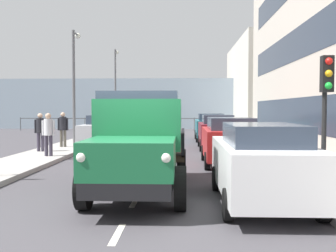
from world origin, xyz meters
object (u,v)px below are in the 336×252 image
(truck_vintage_green, at_px, (139,146))
(car_white_kerbside_near, at_px, (261,162))
(car_red_kerbside_1, at_px, (230,140))
(lamp_post_promenade, at_px, (75,76))
(car_maroon_kerbside_2, at_px, (217,131))
(pedestrian_near_railing, at_px, (63,127))
(car_navy_oppositeside_1, at_px, (125,126))
(pedestrian_by_lamp, at_px, (48,131))
(car_grey_oppositeside_2, at_px, (137,123))
(pedestrian_strolling, at_px, (40,129))
(lamp_post_far, at_px, (116,83))
(car_teal_kerbside_3, at_px, (210,127))
(car_silver_oppositeside_0, at_px, (106,132))
(traffic_light_near, at_px, (326,91))

(truck_vintage_green, height_order, car_white_kerbside_near, truck_vintage_green)
(car_red_kerbside_1, relative_size, lamp_post_promenade, 0.63)
(car_maroon_kerbside_2, height_order, pedestrian_near_railing, pedestrian_near_railing)
(car_navy_oppositeside_1, distance_m, pedestrian_by_lamp, 9.99)
(car_grey_oppositeside_2, xyz_separation_m, pedestrian_near_railing, (2.16, 12.35, 0.25))
(car_maroon_kerbside_2, bearing_deg, car_navy_oppositeside_1, -45.05)
(car_maroon_kerbside_2, relative_size, pedestrian_by_lamp, 2.32)
(car_navy_oppositeside_1, relative_size, pedestrian_strolling, 2.71)
(truck_vintage_green, relative_size, car_white_kerbside_near, 1.32)
(car_red_kerbside_1, height_order, lamp_post_promenade, lamp_post_promenade)
(car_red_kerbside_1, bearing_deg, lamp_post_far, -68.60)
(car_maroon_kerbside_2, relative_size, lamp_post_far, 0.58)
(pedestrian_by_lamp, bearing_deg, car_red_kerbside_1, 170.48)
(car_red_kerbside_1, relative_size, car_teal_kerbside_3, 0.94)
(pedestrian_by_lamp, xyz_separation_m, pedestrian_strolling, (0.94, -1.65, -0.02))
(pedestrian_by_lamp, xyz_separation_m, pedestrian_near_railing, (0.57, -3.72, -0.00))
(car_white_kerbside_near, height_order, car_silver_oppositeside_0, same)
(car_maroon_kerbside_2, bearing_deg, traffic_light_near, 101.03)
(car_teal_kerbside_3, bearing_deg, car_red_kerbside_1, 90.00)
(traffic_light_near, bearing_deg, pedestrian_by_lamp, -30.98)
(car_silver_oppositeside_0, relative_size, traffic_light_near, 1.47)
(car_red_kerbside_1, xyz_separation_m, car_silver_oppositeside_0, (5.44, -4.79, 0.00))
(car_white_kerbside_near, bearing_deg, pedestrian_near_railing, -54.58)
(car_teal_kerbside_3, relative_size, car_silver_oppositeside_0, 0.88)
(traffic_light_near, xyz_separation_m, lamp_post_far, (9.36, -23.20, 1.74))
(car_silver_oppositeside_0, xyz_separation_m, car_grey_oppositeside_2, (-0.00, -12.45, -0.00))
(car_grey_oppositeside_2, xyz_separation_m, pedestrian_strolling, (2.52, 14.41, 0.24))
(car_white_kerbside_near, relative_size, traffic_light_near, 1.34)
(car_teal_kerbside_3, distance_m, pedestrian_near_railing, 9.51)
(car_maroon_kerbside_2, distance_m, traffic_light_near, 10.07)
(truck_vintage_green, relative_size, traffic_light_near, 1.76)
(pedestrian_near_railing, bearing_deg, car_maroon_kerbside_2, -174.86)
(pedestrian_near_railing, bearing_deg, pedestrian_by_lamp, 98.76)
(lamp_post_far, bearing_deg, pedestrian_by_lamp, 91.36)
(car_navy_oppositeside_1, bearing_deg, truck_vintage_green, 99.70)
(car_silver_oppositeside_0, distance_m, lamp_post_far, 14.75)
(car_grey_oppositeside_2, distance_m, lamp_post_far, 4.27)
(pedestrian_strolling, distance_m, pedestrian_near_railing, 2.10)
(car_white_kerbside_near, relative_size, lamp_post_promenade, 0.70)
(pedestrian_strolling, xyz_separation_m, pedestrian_near_railing, (-0.36, -2.06, 0.01))
(truck_vintage_green, height_order, car_navy_oppositeside_1, truck_vintage_green)
(truck_vintage_green, distance_m, car_silver_oppositeside_0, 10.30)
(truck_vintage_green, xyz_separation_m, traffic_light_near, (-4.58, -0.94, 1.29))
(traffic_light_near, bearing_deg, car_white_kerbside_near, 40.28)
(car_navy_oppositeside_1, bearing_deg, car_red_kerbside_1, 116.26)
(car_maroon_kerbside_2, xyz_separation_m, pedestrian_strolling, (7.97, 2.75, 0.24))
(car_white_kerbside_near, bearing_deg, truck_vintage_green, -14.11)
(lamp_post_promenade, bearing_deg, lamp_post_far, -90.81)
(car_red_kerbside_1, xyz_separation_m, pedestrian_by_lamp, (7.03, -1.18, 0.26))
(car_silver_oppositeside_0, bearing_deg, car_teal_kerbside_3, -133.17)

